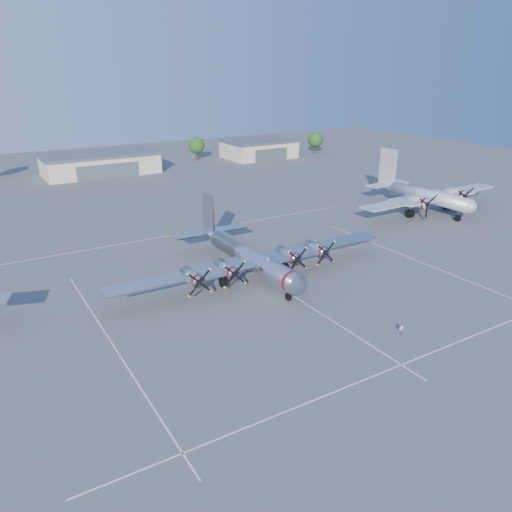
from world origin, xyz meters
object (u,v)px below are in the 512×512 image
hangar_east (259,149)px  main_bomber_b29 (248,274)px  tree_far_east (315,140)px  tree_east (196,146)px  hangar_center (100,163)px  info_placard (401,329)px  twin_engine_east (422,212)px

hangar_east → main_bomber_b29: bearing=-122.3°
hangar_east → main_bomber_b29: 92.23m
tree_far_east → tree_east: bearing=168.1°
hangar_east → tree_far_east: bearing=-5.6°
hangar_center → tree_far_east: 68.05m
hangar_east → info_placard: bearing=-113.7°
hangar_center → info_placard: hangar_center is taller
tree_east → tree_far_east: size_ratio=1.00×
main_bomber_b29 → twin_engine_east: (44.33, 9.52, 0.00)m
hangar_east → tree_east: size_ratio=3.10×
hangar_east → info_placard: 109.26m
hangar_east → main_bomber_b29: hangar_east is taller
tree_east → hangar_center: bearing=-168.6°
tree_east → main_bomber_b29: size_ratio=0.17×
tree_far_east → twin_engine_east: 71.08m
hangar_center → info_placard: size_ratio=27.88×
twin_engine_east → info_placard: bearing=-142.9°
hangar_east → tree_east: bearing=161.5°
hangar_center → tree_far_east: tree_far_east is taller
tree_east → tree_far_east: (38.00, -8.00, 0.00)m
info_placard → tree_east: bearing=63.8°
info_placard → hangar_center: bearing=79.9°
tree_east → tree_far_east: 38.83m
tree_far_east → info_placard: size_ratio=6.47×
tree_far_east → main_bomber_b29: bearing=-132.4°
info_placard → main_bomber_b29: bearing=91.2°
hangar_east → tree_far_east: tree_far_east is taller
tree_east → info_placard: tree_east is taller
hangar_center → twin_engine_east: hangar_center is taller
tree_east → tree_far_east: bearing=-11.9°
hangar_center → main_bomber_b29: bearing=-91.0°
hangar_center → twin_engine_east: (43.03, -68.38, -2.71)m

